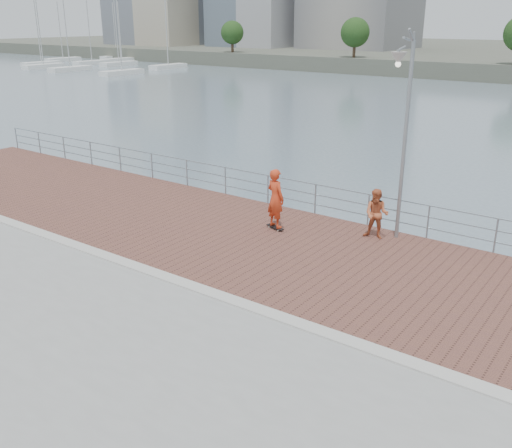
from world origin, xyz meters
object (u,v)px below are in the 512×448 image
Objects in this scene: skateboarder at (275,198)px; bystander at (377,214)px; street_lamp at (402,103)px; guardrail at (341,201)px.

bystander is (3.02, 1.21, -0.27)m from skateboarder.
street_lamp is 3.09× the size of skateboarder.
bystander is at bearing -178.72° from street_lamp.
street_lamp is at bearing -144.88° from skateboarder.
skateboarder reaches higher than bystander.
skateboarder is (-3.55, -1.22, -3.22)m from street_lamp.
guardrail is 2.54m from skateboarder.
skateboarder is (-1.28, -2.17, 0.39)m from guardrail.
guardrail is 4.37m from street_lamp.
skateboarder is at bearing -166.87° from bystander.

